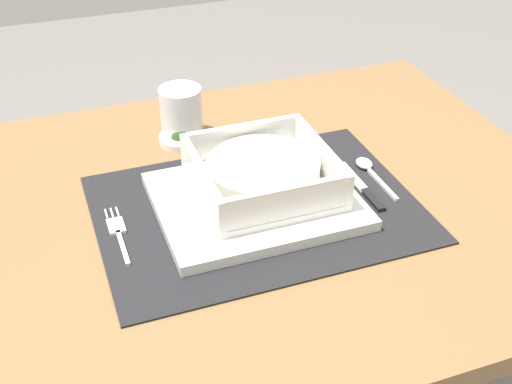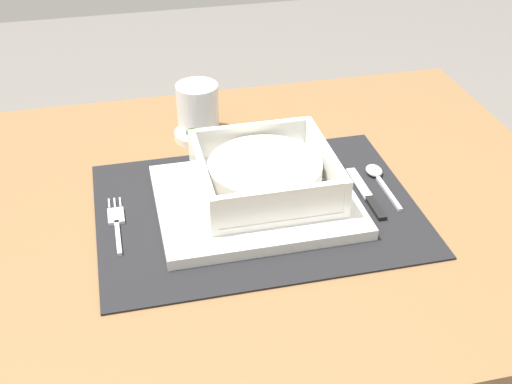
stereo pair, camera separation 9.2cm
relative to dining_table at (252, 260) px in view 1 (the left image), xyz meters
The scene contains 9 objects.
dining_table is the anchor object (origin of this frame).
placemat 0.11m from the dining_table, 93.24° to the right, with size 0.44×0.33×0.00m, color black.
serving_plate 0.12m from the dining_table, 95.73° to the right, with size 0.27×0.23×0.02m, color white.
porridge_bowl 0.15m from the dining_table, ahead, with size 0.19×0.19×0.06m.
fork 0.22m from the dining_table, behind, with size 0.02×0.13×0.00m.
spoon 0.23m from the dining_table, ahead, with size 0.02×0.12×0.01m.
butter_knife 0.20m from the dining_table, 11.00° to the right, with size 0.01×0.14×0.01m.
drinking_glass 0.27m from the dining_table, 101.43° to the left, with size 0.07×0.07×0.09m.
condiment_saucer 0.24m from the dining_table, 103.84° to the left, with size 0.08×0.08×0.04m.
Camera 1 is at (-0.26, -0.74, 1.28)m, focal length 46.94 mm.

